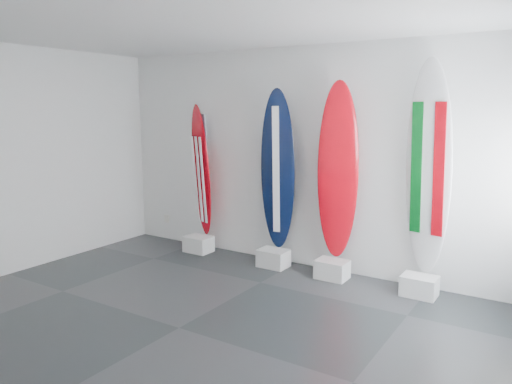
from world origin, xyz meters
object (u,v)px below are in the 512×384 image
Objects in this scene: surfboard_usa at (201,171)px; surfboard_navy at (278,170)px; surfboard_italy at (428,169)px; surfboard_swiss at (338,172)px.

surfboard_usa is 0.91× the size of surfboard_navy.
surfboard_navy is at bearing 19.80° from surfboard_usa.
surfboard_italy reaches higher than surfboard_usa.
surfboard_navy is (1.34, 0.00, 0.10)m from surfboard_usa.
surfboard_usa is at bearing -166.47° from surfboard_italy.
surfboard_navy is at bearing -166.47° from surfboard_italy.
surfboard_italy is at bearing -7.40° from surfboard_navy.
surfboard_italy is (3.33, 0.00, 0.25)m from surfboard_usa.
surfboard_usa is 3.34m from surfboard_italy.
surfboard_italy is at bearing -18.67° from surfboard_swiss.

